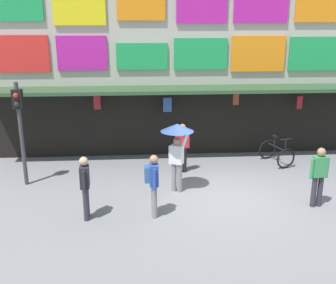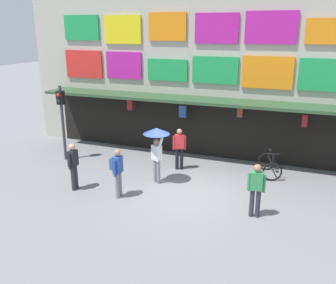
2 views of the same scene
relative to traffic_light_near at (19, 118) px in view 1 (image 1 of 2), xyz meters
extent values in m
plane|color=slate|center=(5.81, -1.31, -2.14)|extent=(80.00, 80.00, 0.00)
cube|color=#B2AD9E|center=(5.81, 3.29, 1.86)|extent=(18.00, 1.20, 8.00)
cube|color=#2D4C2D|center=(5.81, 1.99, 0.46)|extent=(15.30, 1.40, 0.12)
cube|color=green|center=(-0.52, 2.64, 3.31)|extent=(1.81, 0.08, 1.10)
cube|color=yellow|center=(1.59, 2.64, 3.23)|extent=(1.78, 0.08, 1.21)
cube|color=orange|center=(3.70, 2.64, 3.35)|extent=(1.67, 0.08, 1.14)
cube|color=#B71E93|center=(5.81, 2.64, 3.28)|extent=(1.78, 0.08, 1.18)
cube|color=#B71E93|center=(7.92, 2.64, 3.32)|extent=(1.95, 0.08, 1.22)
cube|color=orange|center=(10.02, 2.64, 3.19)|extent=(1.73, 0.08, 0.92)
cube|color=red|center=(-0.52, 2.64, 1.67)|extent=(1.94, 0.08, 1.26)
cube|color=#B71E93|center=(1.59, 2.64, 1.68)|extent=(1.74, 0.08, 1.19)
cube|color=green|center=(3.70, 2.64, 1.56)|extent=(1.82, 0.08, 0.92)
cube|color=green|center=(5.81, 2.64, 1.63)|extent=(1.93, 0.08, 1.10)
cube|color=orange|center=(7.92, 2.64, 1.63)|extent=(1.97, 0.08, 1.26)
cube|color=green|center=(10.02, 2.64, 1.62)|extent=(1.91, 0.08, 1.21)
cylinder|color=black|center=(2.08, 2.18, 0.33)|extent=(0.02, 0.02, 0.14)
cube|color=maroon|center=(2.08, 2.18, 0.02)|extent=(0.24, 0.14, 0.50)
cylinder|color=black|center=(4.57, 2.23, 0.28)|extent=(0.02, 0.02, 0.25)
cube|color=#2D5693|center=(4.57, 2.23, -0.11)|extent=(0.30, 0.18, 0.52)
cylinder|color=black|center=(7.03, 2.10, 0.34)|extent=(0.02, 0.02, 0.12)
cube|color=brown|center=(7.03, 2.10, 0.08)|extent=(0.21, 0.13, 0.41)
cylinder|color=black|center=(9.49, 2.31, 0.26)|extent=(0.02, 0.02, 0.27)
cube|color=maroon|center=(9.49, 2.31, -0.11)|extent=(0.20, 0.12, 0.47)
cube|color=black|center=(5.81, 2.67, -0.89)|extent=(15.30, 0.04, 2.50)
cylinder|color=#38383D|center=(0.00, 0.01, -0.54)|extent=(0.12, 0.12, 3.20)
cube|color=black|center=(0.00, 0.01, 0.56)|extent=(0.28, 0.24, 0.56)
sphere|color=red|center=(0.00, -0.12, 0.69)|extent=(0.15, 0.15, 0.15)
sphere|color=black|center=(0.00, -0.12, 0.43)|extent=(0.15, 0.15, 0.15)
torus|color=black|center=(8.57, 0.80, -1.78)|extent=(0.71, 0.26, 0.72)
torus|color=black|center=(8.26, 1.86, -1.78)|extent=(0.71, 0.26, 0.72)
cylinder|color=black|center=(8.41, 1.33, -1.53)|extent=(0.33, 0.96, 0.05)
cylinder|color=black|center=(8.37, 1.49, -1.36)|extent=(0.04, 0.04, 0.35)
cube|color=black|center=(8.37, 1.49, -1.17)|extent=(0.15, 0.22, 0.06)
cylinder|color=black|center=(8.55, 0.88, -1.36)|extent=(0.04, 0.04, 0.50)
cylinder|color=black|center=(8.55, 0.88, -1.11)|extent=(0.43, 0.16, 0.04)
cylinder|color=#2D2D38|center=(2.17, -2.52, -1.70)|extent=(0.14, 0.14, 0.88)
cylinder|color=#2D2D38|center=(2.16, -2.34, -1.70)|extent=(0.14, 0.14, 0.88)
cube|color=#232328|center=(2.16, -2.43, -0.98)|extent=(0.24, 0.37, 0.56)
sphere|color=tan|center=(2.16, -2.43, -0.57)|extent=(0.22, 0.22, 0.22)
cylinder|color=#232328|center=(2.18, -2.65, -1.03)|extent=(0.09, 0.09, 0.56)
cylinder|color=#232328|center=(2.15, -2.21, -1.03)|extent=(0.09, 0.09, 0.56)
cylinder|color=gray|center=(4.55, -0.82, -1.70)|extent=(0.14, 0.14, 0.88)
cylinder|color=gray|center=(4.71, -0.90, -1.70)|extent=(0.14, 0.14, 0.88)
cube|color=white|center=(4.63, -0.86, -0.98)|extent=(0.42, 0.36, 0.56)
sphere|color=#A87A5B|center=(4.63, -0.86, -0.57)|extent=(0.22, 0.22, 0.22)
cylinder|color=white|center=(4.44, -0.76, -1.03)|extent=(0.09, 0.09, 0.56)
cylinder|color=white|center=(4.83, -0.96, -0.58)|extent=(0.23, 0.09, 0.48)
cylinder|color=#4C3823|center=(4.83, -0.96, -0.47)|extent=(0.02, 0.02, 0.55)
cone|color=#334C99|center=(4.63, -0.86, -0.17)|extent=(0.96, 0.96, 0.22)
cylinder|color=gray|center=(3.90, -2.33, -1.70)|extent=(0.14, 0.14, 0.88)
cylinder|color=gray|center=(3.90, -2.51, -1.70)|extent=(0.14, 0.14, 0.88)
cube|color=#28479E|center=(3.90, -2.42, -0.98)|extent=(0.23, 0.36, 0.56)
sphere|color=#A87A5B|center=(3.90, -2.42, -0.57)|extent=(0.22, 0.22, 0.22)
cylinder|color=#28479E|center=(3.90, -2.20, -1.03)|extent=(0.09, 0.09, 0.56)
cylinder|color=#28479E|center=(3.90, -2.64, -1.03)|extent=(0.09, 0.09, 0.56)
cube|color=#2D5693|center=(3.74, -2.42, -0.96)|extent=(0.16, 0.28, 0.40)
cylinder|color=black|center=(5.05, 0.72, -1.70)|extent=(0.14, 0.14, 0.88)
cylinder|color=black|center=(4.88, 0.66, -1.70)|extent=(0.14, 0.14, 0.88)
cube|color=red|center=(4.96, 0.69, -0.98)|extent=(0.41, 0.33, 0.56)
sphere|color=#A87A5B|center=(4.96, 0.69, -0.57)|extent=(0.22, 0.22, 0.22)
cylinder|color=red|center=(5.17, 0.77, -1.03)|extent=(0.09, 0.09, 0.56)
cylinder|color=red|center=(4.76, 0.61, -1.03)|extent=(0.09, 0.09, 0.56)
cylinder|color=#2D2D38|center=(8.44, -2.14, -1.70)|extent=(0.14, 0.14, 0.88)
cylinder|color=#2D2D38|center=(8.26, -2.16, -1.70)|extent=(0.14, 0.14, 0.88)
cube|color=#388E51|center=(8.35, -2.15, -0.98)|extent=(0.38, 0.26, 0.56)
sphere|color=#A87A5B|center=(8.35, -2.15, -0.57)|extent=(0.22, 0.22, 0.22)
cylinder|color=#388E51|center=(8.57, -2.13, -1.03)|extent=(0.09, 0.09, 0.56)
cylinder|color=#388E51|center=(8.13, -2.18, -1.03)|extent=(0.09, 0.09, 0.56)
camera|label=1|loc=(3.57, -11.76, 2.69)|focal=42.29mm
camera|label=2|loc=(9.44, -12.25, 3.30)|focal=38.91mm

